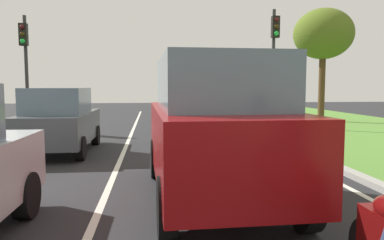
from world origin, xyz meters
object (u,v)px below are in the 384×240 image
(car_suv_ahead, at_px, (215,128))
(car_hatchback_far, at_px, (60,121))
(traffic_light_overhead_left, at_px, (25,54))
(tree_roadside_far, at_px, (323,35))
(traffic_light_near_right, at_px, (274,49))

(car_suv_ahead, xyz_separation_m, car_hatchback_far, (-3.52, 4.65, -0.28))
(car_hatchback_far, xyz_separation_m, traffic_light_overhead_left, (-2.65, 5.64, 2.27))
(car_hatchback_far, distance_m, tree_roadside_far, 13.89)
(traffic_light_near_right, bearing_deg, tree_roadside_far, 36.84)
(traffic_light_overhead_left, xyz_separation_m, tree_roadside_far, (13.75, 1.94, 1.25))
(traffic_light_overhead_left, height_order, tree_roadside_far, tree_roadside_far)
(traffic_light_near_right, bearing_deg, car_suv_ahead, -113.49)
(car_hatchback_far, bearing_deg, tree_roadside_far, 34.36)
(traffic_light_near_right, bearing_deg, traffic_light_overhead_left, 176.82)
(car_hatchback_far, distance_m, traffic_light_near_right, 9.58)
(car_hatchback_far, relative_size, tree_roadside_far, 0.65)
(traffic_light_near_right, xyz_separation_m, tree_roadside_far, (3.36, 2.52, 0.99))
(car_suv_ahead, distance_m, traffic_light_near_right, 10.82)
(traffic_light_near_right, height_order, tree_roadside_far, tree_roadside_far)
(car_hatchback_far, height_order, traffic_light_near_right, traffic_light_near_right)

